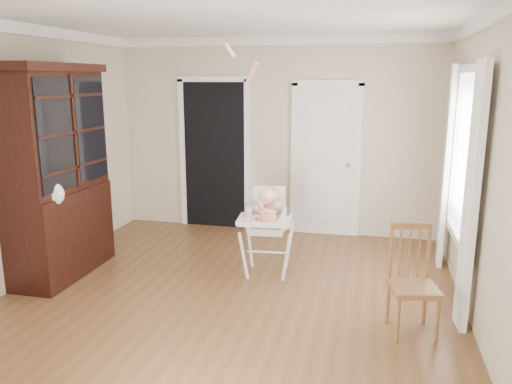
% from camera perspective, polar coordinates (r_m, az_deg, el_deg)
% --- Properties ---
extents(floor, '(5.00, 5.00, 0.00)m').
position_cam_1_polar(floor, '(5.02, -3.41, -12.47)').
color(floor, brown).
rests_on(floor, ground).
extents(ceiling, '(5.00, 5.00, 0.00)m').
position_cam_1_polar(ceiling, '(4.57, -3.89, 19.79)').
color(ceiling, white).
rests_on(ceiling, wall_back).
extents(wall_back, '(4.50, 0.00, 4.50)m').
position_cam_1_polar(wall_back, '(7.01, 2.31, 6.32)').
color(wall_back, beige).
rests_on(wall_back, floor).
extents(wall_left, '(0.00, 5.00, 5.00)m').
position_cam_1_polar(wall_left, '(5.68, -25.97, 3.50)').
color(wall_left, beige).
rests_on(wall_left, floor).
extents(wall_right, '(0.00, 5.00, 5.00)m').
position_cam_1_polar(wall_right, '(4.51, 24.90, 1.50)').
color(wall_right, beige).
rests_on(wall_right, floor).
extents(crown_molding, '(4.50, 5.00, 0.12)m').
position_cam_1_polar(crown_molding, '(4.57, -3.87, 19.05)').
color(crown_molding, white).
rests_on(crown_molding, ceiling).
extents(doorway, '(1.06, 0.05, 2.22)m').
position_cam_1_polar(doorway, '(7.25, -4.75, 4.58)').
color(doorway, black).
rests_on(doorway, wall_back).
extents(closet_door, '(0.96, 0.09, 2.13)m').
position_cam_1_polar(closet_door, '(6.94, 7.95, 3.42)').
color(closet_door, white).
rests_on(closet_door, wall_back).
extents(window_right, '(0.13, 1.84, 2.30)m').
position_cam_1_polar(window_right, '(5.28, 22.41, 2.53)').
color(window_right, white).
rests_on(window_right, wall_right).
extents(high_chair, '(0.62, 0.75, 0.99)m').
position_cam_1_polar(high_chair, '(5.49, 1.28, -3.35)').
color(high_chair, white).
rests_on(high_chair, floor).
extents(baby, '(0.30, 0.22, 0.43)m').
position_cam_1_polar(baby, '(5.48, 1.34, -1.86)').
color(baby, beige).
rests_on(baby, high_chair).
extents(cake, '(0.23, 0.23, 0.11)m').
position_cam_1_polar(cake, '(5.23, 1.36, -2.72)').
color(cake, silver).
rests_on(cake, high_chair).
extents(sippy_cup, '(0.08, 0.08, 0.19)m').
position_cam_1_polar(sippy_cup, '(5.35, -0.86, -2.05)').
color(sippy_cup, pink).
rests_on(sippy_cup, high_chair).
extents(china_cabinet, '(0.61, 1.36, 2.30)m').
position_cam_1_polar(china_cabinet, '(5.80, -21.81, 2.05)').
color(china_cabinet, black).
rests_on(china_cabinet, floor).
extents(dining_chair, '(0.46, 0.46, 0.94)m').
position_cam_1_polar(dining_chair, '(4.51, 17.47, -9.99)').
color(dining_chair, brown).
rests_on(dining_chair, floor).
extents(streamer, '(0.23, 0.46, 0.15)m').
position_cam_1_polar(streamer, '(4.59, -3.01, 15.88)').
color(streamer, pink).
rests_on(streamer, ceiling).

